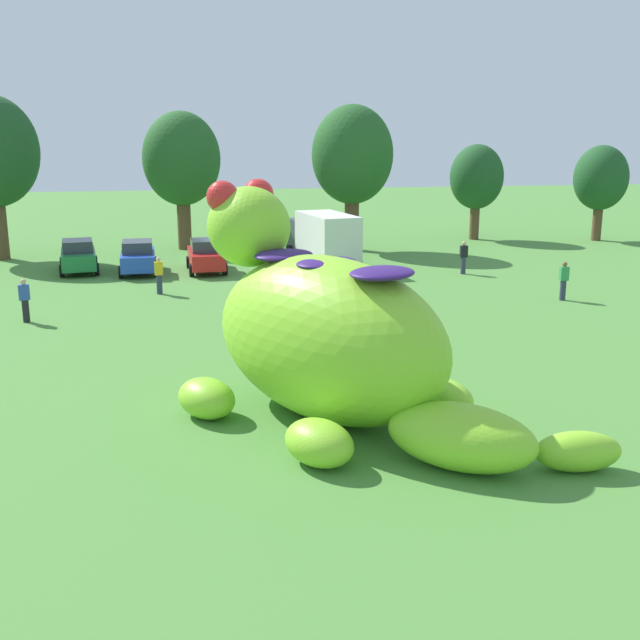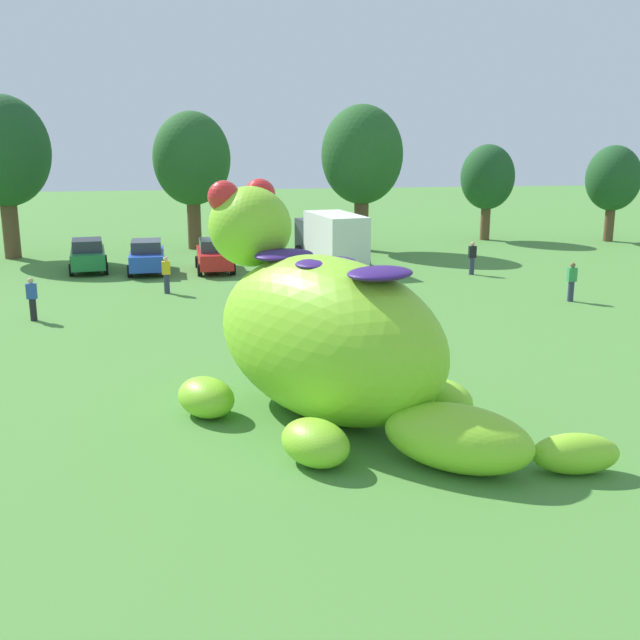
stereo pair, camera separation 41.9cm
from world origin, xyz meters
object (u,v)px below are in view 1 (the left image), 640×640
(giant_inflatable_creature, at_px, (328,336))
(car_green, at_px, (78,256))
(car_blue, at_px, (138,257))
(box_truck, at_px, (323,238))
(spectator_by_cars, at_px, (564,281))
(spectator_wandering, at_px, (159,276))
(car_red, at_px, (206,255))
(spectator_mid_field, at_px, (464,258))
(spectator_near_inflatable, at_px, (25,301))

(giant_inflatable_creature, xyz_separation_m, car_green, (-9.04, 22.88, -1.31))
(car_blue, xyz_separation_m, box_truck, (9.84, 0.30, 0.74))
(car_green, distance_m, spectator_by_cars, 24.37)
(car_blue, bearing_deg, spectator_wandering, -77.66)
(spectator_wandering, bearing_deg, car_red, 67.03)
(box_truck, relative_size, spectator_mid_field, 3.90)
(car_blue, relative_size, box_truck, 0.62)
(car_blue, distance_m, car_red, 3.51)
(spectator_wandering, bearing_deg, car_green, 123.93)
(box_truck, distance_m, spectator_wandering, 10.45)
(car_red, bearing_deg, spectator_near_inflatable, -126.27)
(car_blue, bearing_deg, spectator_near_inflatable, -110.53)
(car_red, bearing_deg, spectator_by_cars, -32.94)
(car_red, xyz_separation_m, spectator_mid_field, (13.14, -3.03, -0.01))
(spectator_near_inflatable, bearing_deg, car_green, 86.61)
(box_truck, xyz_separation_m, spectator_by_cars, (8.86, -10.28, -0.75))
(giant_inflatable_creature, distance_m, spectator_mid_field, 21.71)
(giant_inflatable_creature, bearing_deg, car_blue, 105.08)
(giant_inflatable_creature, bearing_deg, spectator_mid_field, 60.35)
(car_red, xyz_separation_m, box_truck, (6.33, 0.43, 0.74))
(giant_inflatable_creature, xyz_separation_m, car_red, (-2.42, 21.86, -1.31))
(car_green, bearing_deg, giant_inflatable_creature, -68.44)
(car_red, relative_size, box_truck, 0.63)
(car_red, bearing_deg, car_green, 171.28)
(car_green, height_order, car_blue, same)
(car_red, bearing_deg, spectator_mid_field, -12.97)
(spectator_mid_field, xyz_separation_m, spectator_by_cars, (2.05, -6.82, 0.00))
(car_red, relative_size, spectator_wandering, 2.44)
(spectator_by_cars, bearing_deg, box_truck, 130.77)
(car_green, bearing_deg, spectator_near_inflatable, -93.39)
(box_truck, xyz_separation_m, spectator_mid_field, (6.81, -3.46, -0.75))
(spectator_by_cars, bearing_deg, spectator_mid_field, 106.76)
(spectator_mid_field, relative_size, spectator_by_cars, 1.00)
(giant_inflatable_creature, distance_m, spectator_by_cars, 17.59)
(spectator_near_inflatable, bearing_deg, spectator_mid_field, 18.61)
(car_blue, bearing_deg, car_red, -2.18)
(spectator_mid_field, bearing_deg, car_blue, 169.25)
(car_blue, height_order, spectator_by_cars, car_blue)
(car_blue, distance_m, spectator_wandering, 5.68)
(car_green, relative_size, car_blue, 1.03)
(spectator_by_cars, bearing_deg, spectator_near_inflatable, -179.87)
(car_green, xyz_separation_m, box_truck, (12.95, -0.58, 0.74))
(car_blue, bearing_deg, box_truck, 1.74)
(spectator_near_inflatable, xyz_separation_m, spectator_wandering, (4.97, 4.49, 0.00))
(box_truck, xyz_separation_m, spectator_near_inflatable, (-13.59, -10.33, -0.75))
(spectator_near_inflatable, distance_m, spectator_by_cars, 22.46)
(car_red, relative_size, spectator_by_cars, 2.44)
(car_red, distance_m, spectator_near_inflatable, 12.28)
(car_blue, xyz_separation_m, spectator_by_cars, (18.70, -9.98, -0.01))
(giant_inflatable_creature, height_order, car_green, giant_inflatable_creature)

